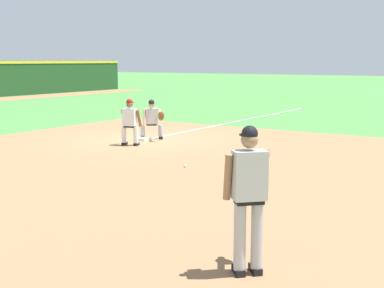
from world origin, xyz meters
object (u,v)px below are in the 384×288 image
first_base_bag (143,139)px  first_baseman (152,118)px  baserunner (130,120)px  pitcher (249,191)px  baseball (185,166)px

first_base_bag → first_baseman: bearing=-23.1°
first_base_bag → baserunner: bearing=-163.3°
baserunner → first_base_bag: bearing=16.7°
pitcher → baserunner: pitcher is taller
first_baseman → pitcher: bearing=-137.0°
baseball → first_baseman: (3.34, 3.54, 0.69)m
baseball → baserunner: (1.95, 3.35, 0.76)m
pitcher → first_baseman: pitcher is taller
baseball → first_baseman: 4.92m
first_baseman → baserunner: bearing=-172.5°
first_base_bag → baserunner: baserunner is taller
first_base_bag → baseball: size_ratio=5.14×
pitcher → first_baseman: size_ratio=1.39×
first_base_bag → first_baseman: 0.77m
baseball → pitcher: pitcher is taller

